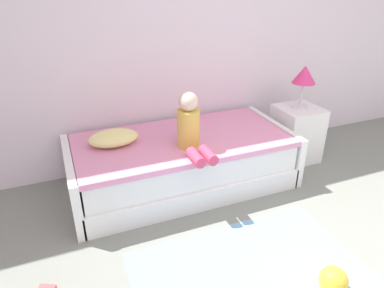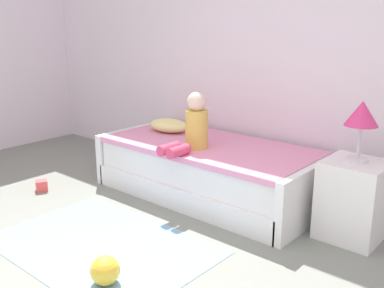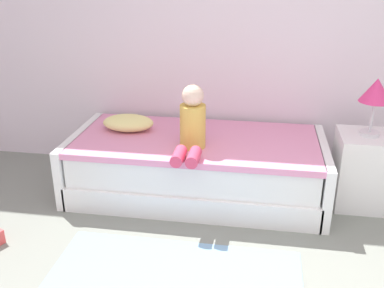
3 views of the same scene
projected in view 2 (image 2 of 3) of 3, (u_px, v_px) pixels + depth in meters
wall_rear at (302, 38)px, 3.94m from camera, size 7.20×0.10×2.90m
bed at (209, 170)px, 4.17m from camera, size 2.11×1.00×0.50m
nightstand at (353, 200)px, 3.33m from camera, size 0.44×0.44×0.60m
table_lamp at (362, 117)px, 3.16m from camera, size 0.24×0.24×0.45m
child_figure at (193, 126)px, 3.88m from camera, size 0.20×0.51×0.50m
pillow at (169, 125)px, 4.54m from camera, size 0.44×0.30×0.13m
toy_ball at (105, 270)px, 2.76m from camera, size 0.19×0.19×0.19m
area_rug at (102, 245)px, 3.26m from camera, size 1.60×1.10×0.01m
toy_block at (42, 186)px, 4.31m from camera, size 0.14×0.14×0.10m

